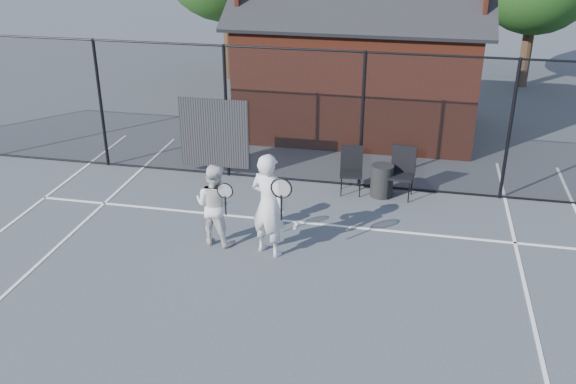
% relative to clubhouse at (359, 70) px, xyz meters
% --- Properties ---
extents(ground, '(80.00, 80.00, 0.00)m').
position_rel_clubhouse_xyz_m(ground, '(-0.50, -9.00, -1.61)').
color(ground, '#494E53').
rests_on(ground, ground).
extents(court_lines, '(11.02, 18.00, 0.01)m').
position_rel_clubhouse_xyz_m(court_lines, '(-0.50, -10.32, -1.60)').
color(court_lines, white).
rests_on(court_lines, ground).
extents(fence, '(22.04, 3.00, 3.00)m').
position_rel_clubhouse_xyz_m(fence, '(-0.80, -4.00, -0.16)').
color(fence, black).
rests_on(fence, ground).
extents(clubhouse, '(6.50, 4.36, 4.19)m').
position_rel_clubhouse_xyz_m(clubhouse, '(0.00, 0.00, 0.00)').
color(clubhouse, maroon).
rests_on(clubhouse, ground).
extents(player_front, '(0.91, 0.74, 1.89)m').
position_rel_clubhouse_xyz_m(player_front, '(-0.77, -7.27, -0.66)').
color(player_front, white).
rests_on(player_front, ground).
extents(player_back, '(0.88, 0.71, 1.54)m').
position_rel_clubhouse_xyz_m(player_back, '(-1.81, -7.09, -0.84)').
color(player_back, silver).
rests_on(player_back, ground).
extents(chair_left, '(0.53, 0.54, 0.99)m').
position_rel_clubhouse_xyz_m(chair_left, '(0.36, -4.40, -1.11)').
color(chair_left, black).
rests_on(chair_left, ground).
extents(chair_right, '(0.57, 0.59, 1.07)m').
position_rel_clubhouse_xyz_m(chair_right, '(1.41, -4.40, -1.07)').
color(chair_right, black).
rests_on(chair_right, ground).
extents(waste_bin, '(0.51, 0.51, 0.70)m').
position_rel_clubhouse_xyz_m(waste_bin, '(1.02, -4.40, -1.26)').
color(waste_bin, '#262626').
rests_on(waste_bin, ground).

